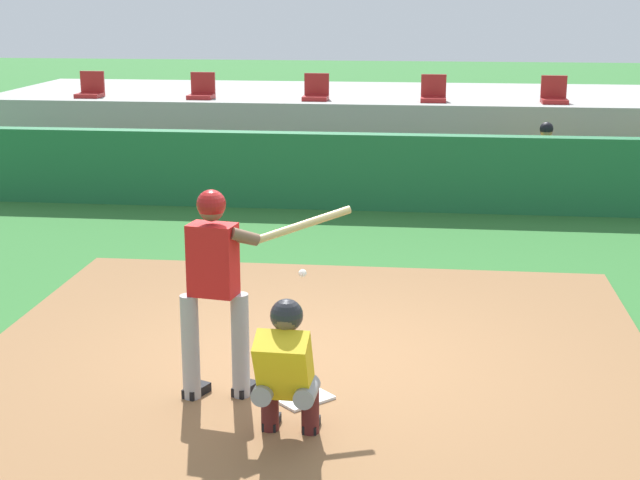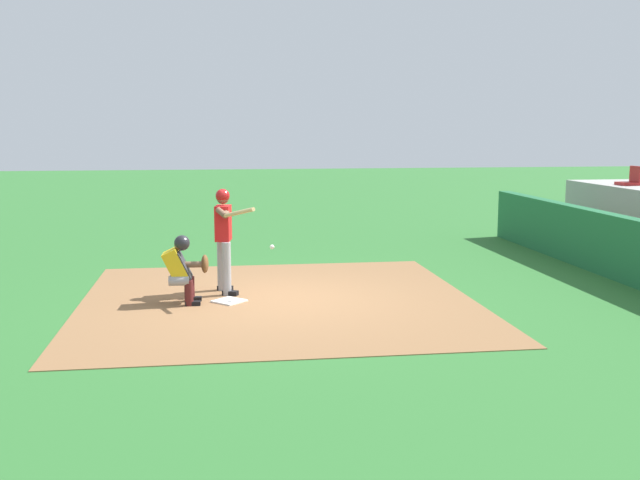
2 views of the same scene
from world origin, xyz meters
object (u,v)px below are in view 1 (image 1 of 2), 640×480
at_px(stadium_seat_4, 554,95).
at_px(batter_at_plate, 217,281).
at_px(stadium_seat_0, 91,90).
at_px(home_plate, 300,396).
at_px(stadium_seat_3, 433,94).
at_px(stadium_seat_1, 202,91).
at_px(catcher_crouched, 286,364).
at_px(stadium_seat_2, 316,92).
at_px(dugout_player_0, 545,161).

bearing_deg(stadium_seat_4, batter_at_plate, -110.96).
bearing_deg(stadium_seat_0, home_plate, -61.98).
bearing_deg(batter_at_plate, stadium_seat_3, 80.27).
relative_size(stadium_seat_0, stadium_seat_1, 1.00).
xyz_separation_m(catcher_crouched, stadium_seat_2, (-1.08, 10.90, 0.93)).
bearing_deg(stadium_seat_4, stadium_seat_1, 180.00).
bearing_deg(stadium_seat_2, catcher_crouched, -84.32).
bearing_deg(home_plate, stadium_seat_2, 96.08).
distance_m(batter_at_plate, stadium_seat_3, 10.39).
relative_size(catcher_crouched, stadium_seat_0, 3.78).
distance_m(stadium_seat_3, stadium_seat_4, 2.17).
height_order(home_plate, stadium_seat_4, stadium_seat_4).
bearing_deg(stadium_seat_3, dugout_player_0, -47.92).
height_order(batter_at_plate, stadium_seat_1, stadium_seat_1).
bearing_deg(stadium_seat_4, stadium_seat_2, 180.00).
distance_m(home_plate, stadium_seat_1, 10.79).
xyz_separation_m(dugout_player_0, stadium_seat_4, (0.33, 2.03, 0.86)).
bearing_deg(stadium_seat_1, home_plate, -72.29).
relative_size(batter_at_plate, stadium_seat_4, 3.76).
xyz_separation_m(home_plate, batter_at_plate, (-0.67, -0.05, 1.01)).
bearing_deg(catcher_crouched, stadium_seat_1, 106.60).
bearing_deg(home_plate, catcher_crouched, -89.91).
relative_size(batter_at_plate, stadium_seat_1, 3.76).
bearing_deg(stadium_seat_0, catcher_crouched, -63.58).
relative_size(home_plate, stadium_seat_1, 0.92).
height_order(stadium_seat_0, stadium_seat_3, same).
xyz_separation_m(batter_at_plate, stadium_seat_4, (3.92, 10.23, 0.50)).
distance_m(home_plate, stadium_seat_0, 11.63).
xyz_separation_m(stadium_seat_0, stadium_seat_2, (4.33, 0.00, 0.00)).
bearing_deg(dugout_player_0, catcher_crouched, -108.22).
bearing_deg(stadium_seat_0, dugout_player_0, -13.71).
distance_m(catcher_crouched, stadium_seat_2, 11.00).
relative_size(stadium_seat_2, stadium_seat_4, 1.00).
bearing_deg(home_plate, stadium_seat_1, 107.71).
bearing_deg(stadium_seat_2, batter_at_plate, -87.69).
bearing_deg(batter_at_plate, stadium_seat_2, 92.31).
relative_size(home_plate, stadium_seat_2, 0.92).
xyz_separation_m(batter_at_plate, stadium_seat_2, (-0.41, 10.23, 0.50)).
bearing_deg(catcher_crouched, batter_at_plate, 135.09).
relative_size(batter_at_plate, dugout_player_0, 1.39).
xyz_separation_m(catcher_crouched, stadium_seat_3, (1.08, 10.90, 0.93)).
relative_size(home_plate, stadium_seat_0, 0.92).
xyz_separation_m(dugout_player_0, stadium_seat_1, (-6.17, 2.03, 0.86)).
height_order(home_plate, stadium_seat_3, stadium_seat_3).
distance_m(dugout_player_0, stadium_seat_0, 8.62).
relative_size(catcher_crouched, dugout_player_0, 1.39).
bearing_deg(stadium_seat_1, catcher_crouched, -73.40).
bearing_deg(stadium_seat_3, stadium_seat_2, 180.00).
relative_size(dugout_player_0, stadium_seat_3, 2.71).
height_order(batter_at_plate, stadium_seat_3, stadium_seat_3).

